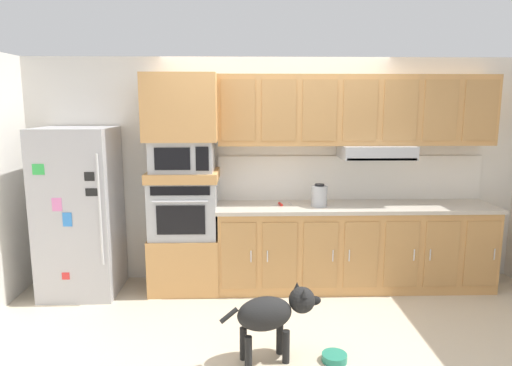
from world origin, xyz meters
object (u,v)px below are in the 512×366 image
Objects in this scene: microwave at (183,156)px; electric_kettle at (319,196)px; refrigerator at (80,212)px; screwdriver at (281,204)px; dog at (273,313)px; dog_food_bowl at (334,357)px; built_in_oven at (184,208)px.

microwave is 1.50m from electric_kettle.
screwdriver is (2.13, 0.07, 0.05)m from refrigerator.
screwdriver is 1.57m from dog.
microwave is 2.01m from dog.
refrigerator is at bearing -178.08° from screwdriver.
screwdriver is at bearing 1.92° from refrigerator.
refrigerator reaches higher than dog.
microwave reaches higher than dog_food_bowl.
electric_kettle is 1.77m from dog_food_bowl.
electric_kettle is at bearing -1.88° from microwave.
dog_food_bowl is at bearing -30.56° from refrigerator.
electric_kettle is (1.44, -0.05, 0.13)m from built_in_oven.
built_in_oven is at bearing -179.79° from screwdriver.
refrigerator reaches higher than microwave.
electric_kettle is at bearing -7.29° from screwdriver.
refrigerator is at bearing -176.44° from microwave.
refrigerator is at bearing -176.44° from built_in_oven.
microwave is 2.47m from dog_food_bowl.
screwdriver is at bearing 101.38° from dog_food_bowl.
microwave is at bearing -179.79° from screwdriver.
built_in_oven reaches higher than electric_kettle.
built_in_oven is 1.77m from dog.
refrigerator is 8.80× the size of dog_food_bowl.
electric_kettle reaches higher than dog_food_bowl.
built_in_oven is 4.75× the size of screwdriver.
dog is at bearing -96.87° from screwdriver.
built_in_oven is 0.56m from microwave.
dog is 0.60m from dog_food_bowl.
refrigerator is 2.45m from dog.
dog is (-0.58, -1.42, -0.64)m from electric_kettle.
electric_kettle is 1.66m from dog.
dog_food_bowl is at bearing -93.77° from electric_kettle.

